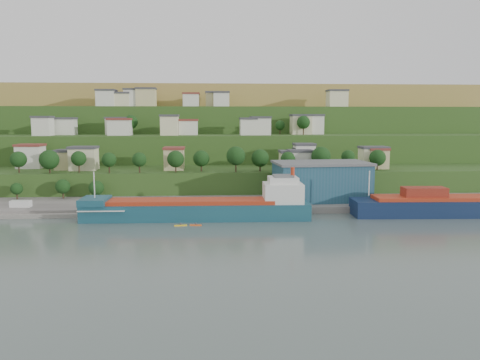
{
  "coord_description": "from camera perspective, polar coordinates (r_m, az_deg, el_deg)",
  "views": [
    {
      "loc": [
        4.13,
        -124.77,
        28.95
      ],
      "look_at": [
        12.97,
        15.0,
        10.7
      ],
      "focal_mm": 35.0,
      "sensor_mm": 36.0,
      "label": 1
    }
  ],
  "objects": [
    {
      "name": "kayak_orange",
      "position": [
        129.32,
        -5.42,
        -5.44
      ],
      "size": [
        3.29,
        1.02,
        0.81
      ],
      "rotation": [
        0.0,
        0.0,
        -0.14
      ],
      "color": "#FB5C16",
      "rests_on": "ground"
    },
    {
      "name": "hillside",
      "position": [
        294.88,
        -4.41,
        1.79
      ],
      "size": [
        360.0,
        210.95,
        96.0
      ],
      "color": "#284719",
      "rests_on": "ground"
    },
    {
      "name": "kayak_yellow",
      "position": [
        129.38,
        -7.25,
        -5.45
      ],
      "size": [
        3.52,
        1.09,
        0.87
      ],
      "rotation": [
        0.0,
        0.0,
        0.14
      ],
      "color": "yellow",
      "rests_on": "ground"
    },
    {
      "name": "cargo_ship_far",
      "position": [
        157.54,
        25.78,
        -2.9
      ],
      "size": [
        64.08,
        13.2,
        17.3
      ],
      "rotation": [
        0.0,
        0.0,
        -0.04
      ],
      "color": "#0D1C3A",
      "rests_on": "ground"
    },
    {
      "name": "ground",
      "position": [
        128.15,
        -5.4,
        -5.67
      ],
      "size": [
        500.0,
        500.0,
        0.0
      ],
      "primitive_type": "plane",
      "color": "#414F4A",
      "rests_on": "ground"
    },
    {
      "name": "cargo_ship_near",
      "position": [
        137.17,
        -4.41,
        -3.63
      ],
      "size": [
        65.93,
        11.84,
        16.89
      ],
      "rotation": [
        0.0,
        0.0,
        -0.02
      ],
      "color": "#163F52",
      "rests_on": "ground"
    },
    {
      "name": "pebble_beach",
      "position": [
        160.86,
        -25.17,
        -3.66
      ],
      "size": [
        40.0,
        18.0,
        2.4
      ],
      "primitive_type": "cube",
      "color": "slate",
      "rests_on": "ground"
    },
    {
      "name": "dinghy",
      "position": [
        152.59,
        -20.29,
        -3.38
      ],
      "size": [
        3.79,
        2.24,
        0.71
      ],
      "primitive_type": "cube",
      "rotation": [
        0.0,
        0.0,
        -0.27
      ],
      "color": "silver",
      "rests_on": "pebble_beach"
    },
    {
      "name": "caravan",
      "position": [
        159.68,
        -25.16,
        -2.78
      ],
      "size": [
        6.19,
        2.87,
        2.82
      ],
      "primitive_type": "cube",
      "rotation": [
        0.0,
        0.0,
        -0.06
      ],
      "color": "silver",
      "rests_on": "pebble_beach"
    },
    {
      "name": "quay",
      "position": [
        156.3,
        2.28,
        -3.26
      ],
      "size": [
        220.0,
        26.0,
        4.0
      ],
      "primitive_type": "cube",
      "color": "slate",
      "rests_on": "ground"
    },
    {
      "name": "warehouse",
      "position": [
        159.45,
        9.84,
        -0.08
      ],
      "size": [
        32.17,
        20.98,
        12.8
      ],
      "rotation": [
        0.0,
        0.0,
        0.07
      ],
      "color": "navy",
      "rests_on": "quay"
    }
  ]
}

